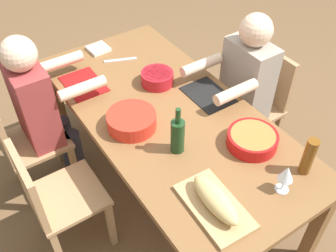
# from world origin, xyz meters

# --- Properties ---
(ground_plane) EXTENTS (8.00, 8.00, 0.00)m
(ground_plane) POSITION_xyz_m (0.00, 0.00, 0.00)
(ground_plane) COLOR brown
(dining_table) EXTENTS (1.97, 0.93, 0.74)m
(dining_table) POSITION_xyz_m (0.00, 0.00, 0.66)
(dining_table) COLOR brown
(dining_table) RESTS_ON ground_plane
(chair_near_center) EXTENTS (0.40, 0.40, 0.85)m
(chair_near_center) POSITION_xyz_m (0.00, -0.79, 0.48)
(chair_near_center) COLOR #A87F56
(chair_near_center) RESTS_ON ground_plane
(chair_near_left) EXTENTS (0.40, 0.40, 0.85)m
(chair_near_left) POSITION_xyz_m (-0.54, -0.79, 0.48)
(chair_near_left) COLOR #A87F56
(chair_near_left) RESTS_ON ground_plane
(diner_near_left) EXTENTS (0.41, 0.53, 1.20)m
(diner_near_left) POSITION_xyz_m (-0.54, -0.60, 0.70)
(diner_near_left) COLOR #2D2D38
(diner_near_left) RESTS_ON ground_plane
(chair_far_center) EXTENTS (0.40, 0.40, 0.85)m
(chair_far_center) POSITION_xyz_m (0.00, 0.79, 0.48)
(chair_far_center) COLOR #A87F56
(chair_far_center) RESTS_ON ground_plane
(diner_far_center) EXTENTS (0.41, 0.53, 1.20)m
(diner_far_center) POSITION_xyz_m (-0.00, 0.60, 0.70)
(diner_far_center) COLOR #2D2D38
(diner_far_center) RESTS_ON ground_plane
(serving_bowl_fruit) EXTENTS (0.28, 0.28, 0.08)m
(serving_bowl_fruit) POSITION_xyz_m (0.48, 0.23, 0.78)
(serving_bowl_fruit) COLOR red
(serving_bowl_fruit) RESTS_ON dining_table
(serving_bowl_pasta) EXTENTS (0.28, 0.28, 0.09)m
(serving_bowl_pasta) POSITION_xyz_m (-0.01, -0.24, 0.79)
(serving_bowl_pasta) COLOR red
(serving_bowl_pasta) RESTS_ON dining_table
(serving_bowl_greens) EXTENTS (0.21, 0.21, 0.09)m
(serving_bowl_greens) POSITION_xyz_m (-0.28, 0.10, 0.79)
(serving_bowl_greens) COLOR #B21923
(serving_bowl_greens) RESTS_ON dining_table
(cutting_board) EXTENTS (0.41, 0.24, 0.02)m
(cutting_board) POSITION_xyz_m (0.69, -0.20, 0.75)
(cutting_board) COLOR tan
(cutting_board) RESTS_ON dining_table
(bread_loaf) EXTENTS (0.32, 0.12, 0.09)m
(bread_loaf) POSITION_xyz_m (0.69, -0.20, 0.81)
(bread_loaf) COLOR tan
(bread_loaf) RESTS_ON cutting_board
(wine_bottle) EXTENTS (0.08, 0.08, 0.29)m
(wine_bottle) POSITION_xyz_m (0.28, -0.13, 0.85)
(wine_bottle) COLOR #193819
(wine_bottle) RESTS_ON dining_table
(beer_bottle) EXTENTS (0.06, 0.06, 0.22)m
(beer_bottle) POSITION_xyz_m (0.77, 0.33, 0.85)
(beer_bottle) COLOR brown
(beer_bottle) RESTS_ON dining_table
(wine_glass) EXTENTS (0.08, 0.08, 0.17)m
(wine_glass) POSITION_xyz_m (0.79, 0.15, 0.86)
(wine_glass) COLOR silver
(wine_glass) RESTS_ON dining_table
(placemat_near_left) EXTENTS (0.32, 0.23, 0.01)m
(placemat_near_left) POSITION_xyz_m (-0.54, -0.30, 0.74)
(placemat_near_left) COLOR maroon
(placemat_near_left) RESTS_ON dining_table
(placemat_far_center) EXTENTS (0.32, 0.23, 0.01)m
(placemat_far_center) POSITION_xyz_m (0.00, 0.30, 0.74)
(placemat_far_center) COLOR black
(placemat_far_center) RESTS_ON dining_table
(carving_knife) EXTENTS (0.11, 0.22, 0.01)m
(carving_knife) POSITION_xyz_m (-0.66, 0.03, 0.74)
(carving_knife) COLOR silver
(carving_knife) RESTS_ON dining_table
(napkin_stack) EXTENTS (0.15, 0.15, 0.02)m
(napkin_stack) POSITION_xyz_m (-0.86, -0.04, 0.75)
(napkin_stack) COLOR white
(napkin_stack) RESTS_ON dining_table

